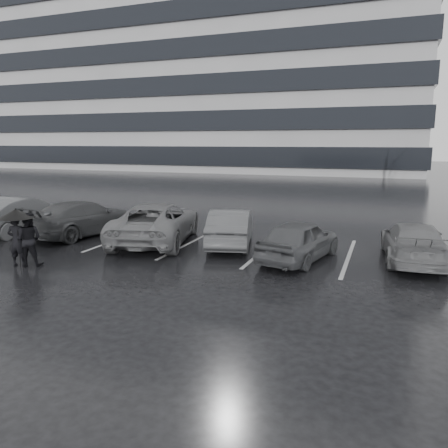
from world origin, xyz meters
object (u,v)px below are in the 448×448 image
Objects in this scene: car_west_b at (157,222)px; car_west_c at (84,218)px; pedestrian_left at (17,241)px; pedestrian_right at (28,239)px; car_west_a at (231,227)px; car_west_d at (20,215)px; car_east at (413,242)px; car_main at (299,240)px.

car_west_b reaches higher than car_west_c.
pedestrian_right is at bearing -171.96° from pedestrian_left.
car_west_d is (-8.74, -0.89, 0.08)m from car_west_a.
pedestrian_left reaches higher than car_east.
pedestrian_left is (-10.99, -4.59, 0.15)m from car_east.
car_west_b is 6.04m from car_west_d.
car_west_d is at bearing -8.85° from car_west_a.
car_west_a reaches higher than car_main.
car_west_a is 5.97m from car_east.
pedestrian_left is at bearing 28.41° from car_west_a.
pedestrian_left is at bearing 47.87° from car_west_b.
car_west_c is 4.41m from pedestrian_left.
pedestrian_right is at bearing 18.49° from car_east.
car_west_a is at bearing -173.59° from car_west_d.
car_west_c is (-3.29, 0.06, -0.05)m from car_west_b.
car_main reaches higher than car_east.
car_west_c is 3.09× the size of pedestrian_left.
car_west_b is at bearing -169.92° from car_west_c.
car_east is (8.69, 0.36, -0.12)m from car_west_b.
car_west_a reaches higher than car_east.
car_main is 0.89× the size of car_east.
car_west_a is at bearing -10.30° from car_main.
car_east is at bearing -150.22° from car_main.
pedestrian_right is (1.28, -4.15, 0.12)m from car_west_c.
car_west_a is 6.02m from car_west_c.
car_main is at bearing 159.37° from car_west_b.
pedestrian_left is 0.95× the size of pedestrian_right.
car_east is 2.75× the size of pedestrian_left.
car_west_b is 1.12× the size of car_west_c.
car_west_a is 6.87m from pedestrian_left.
car_west_b is at bearing 5.59° from car_main.
car_west_c is 1.06× the size of car_west_d.
car_west_b is 3.45× the size of pedestrian_left.
pedestrian_left is at bearing 114.17° from car_west_c.
car_west_d reaches higher than car_west_b.
car_west_d is 5.32m from pedestrian_left.
car_west_c is at bearing -95.12° from pedestrian_left.
pedestrian_left is at bearing 134.99° from car_west_d.
car_west_c is (-8.67, 0.72, 0.04)m from car_main.
pedestrian_right reaches higher than car_west_d.
car_west_a is 2.60× the size of pedestrian_left.
car_west_d reaches higher than car_west_a.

